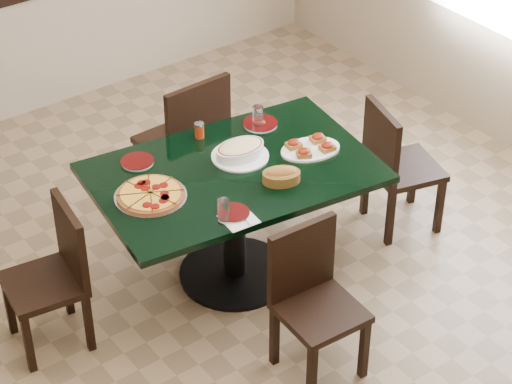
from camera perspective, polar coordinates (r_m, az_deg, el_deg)
floor at (r=5.62m, az=-0.60°, el=-7.13°), size 5.50×5.50×0.00m
main_table at (r=5.54m, az=-1.28°, el=-0.27°), size 1.64×1.17×0.75m
chair_far at (r=6.10m, az=-3.87°, el=3.11°), size 0.47×0.47×0.97m
chair_near at (r=5.07m, az=3.22°, el=-5.83°), size 0.41×0.41×0.84m
chair_right at (r=6.05m, az=7.91°, el=1.72°), size 0.49×0.49×0.85m
chair_left at (r=5.31m, az=-11.36°, el=-4.41°), size 0.44×0.44×0.83m
pepperoni_pizza at (r=5.24m, az=-6.05°, el=-0.17°), size 0.38×0.38×0.04m
lasagna_casserole at (r=5.51m, az=-0.92°, el=2.41°), size 0.32×0.32×0.09m
bread_basket at (r=5.32m, az=1.46°, el=0.95°), size 0.25×0.22×0.09m
bruschetta_platter at (r=5.58m, az=3.13°, el=2.58°), size 0.39×0.32×0.05m
side_plate_near at (r=5.10m, az=-1.30°, el=-1.21°), size 0.17×0.17×0.02m
side_plate_far_r at (r=5.82m, az=0.25°, el=3.95°), size 0.20×0.20×0.03m
side_plate_far_l at (r=5.52m, az=-6.79°, el=1.74°), size 0.18×0.18×0.02m
napkin_setting at (r=5.07m, az=-0.98°, el=-1.55°), size 0.18×0.18×0.01m
water_glass_a at (r=5.77m, az=0.10°, el=4.32°), size 0.06×0.06×0.13m
water_glass_b at (r=5.02m, az=-1.87°, el=-1.09°), size 0.06×0.06×0.13m
pepper_shaker at (r=5.69m, az=-3.26°, el=3.55°), size 0.06×0.06×0.09m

